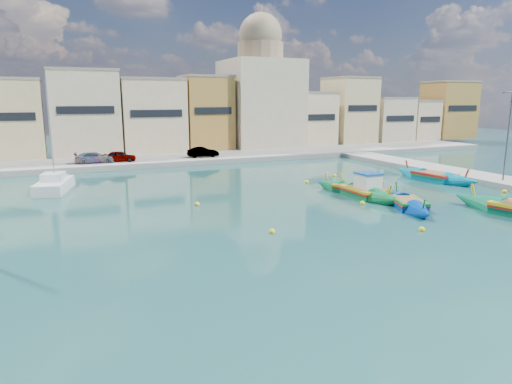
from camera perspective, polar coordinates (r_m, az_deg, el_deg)
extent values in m
plane|color=#13373A|center=(28.02, 15.75, -4.14)|extent=(160.00, 160.00, 0.00)
cube|color=gray|center=(55.93, -5.45, 4.33)|extent=(80.00, 8.00, 0.60)
cube|color=#C9B680|center=(60.06, -28.34, 7.97)|extent=(6.90, 6.32, 8.74)
cube|color=gray|center=(60.04, -28.77, 12.27)|extent=(7.03, 6.44, 0.30)
cube|color=black|center=(56.84, -28.62, 8.26)|extent=(5.52, 0.10, 0.90)
cube|color=#C8B695|center=(59.93, -20.64, 9.17)|extent=(7.88, 6.24, 9.89)
cube|color=gray|center=(59.99, -21.00, 14.02)|extent=(8.04, 6.37, 0.30)
cube|color=black|center=(56.75, -20.48, 9.58)|extent=(6.30, 0.10, 0.90)
cube|color=beige|center=(61.55, -12.99, 9.24)|extent=(7.88, 7.44, 8.99)
cube|color=gray|center=(61.55, -13.19, 13.55)|extent=(8.04, 7.59, 0.30)
cube|color=black|center=(57.84, -12.29, 9.57)|extent=(6.30, 0.10, 0.90)
cube|color=#B58338|center=(62.70, -6.26, 9.70)|extent=(6.17, 6.13, 9.43)
cube|color=gray|center=(62.73, -6.36, 14.14)|extent=(6.29, 6.26, 0.30)
cube|color=black|center=(59.73, -5.35, 10.08)|extent=(4.93, 0.10, 0.90)
cube|color=#C9B680|center=(66.15, -0.15, 8.41)|extent=(7.31, 7.69, 6.05)
cube|color=gray|center=(66.05, -0.15, 11.16)|extent=(7.46, 7.85, 0.30)
cube|color=black|center=(62.59, 1.29, 8.50)|extent=(5.85, 0.10, 0.90)
cube|color=beige|center=(69.52, 6.02, 9.07)|extent=(7.54, 7.30, 7.41)
cube|color=gray|center=(69.45, 6.09, 12.24)|extent=(7.69, 7.45, 0.30)
cube|color=black|center=(66.32, 7.63, 9.22)|extent=(6.03, 0.10, 0.90)
cube|color=#C9B680|center=(73.58, 11.54, 9.91)|extent=(6.36, 6.97, 9.63)
cube|color=gray|center=(73.61, 11.71, 13.77)|extent=(6.48, 7.11, 0.30)
cube|color=black|center=(70.70, 13.23, 10.16)|extent=(5.09, 0.10, 0.90)
cube|color=#C8B695|center=(77.90, 15.96, 8.69)|extent=(6.63, 6.70, 6.65)
cube|color=gray|center=(77.82, 16.10, 11.24)|extent=(6.76, 6.83, 0.30)
cube|color=black|center=(75.30, 17.63, 8.75)|extent=(5.30, 0.10, 0.90)
cube|color=beige|center=(82.23, 19.09, 8.48)|extent=(5.08, 7.51, 6.20)
cube|color=gray|center=(82.15, 19.25, 10.74)|extent=(5.18, 7.66, 0.30)
cube|color=black|center=(79.46, 20.98, 8.48)|extent=(4.06, 0.10, 0.90)
cube|color=#B58338|center=(86.47, 22.91, 9.37)|extent=(7.79, 6.00, 9.33)
cube|color=gray|center=(86.48, 23.17, 12.55)|extent=(7.95, 6.12, 0.30)
cube|color=black|center=(84.38, 24.45, 9.53)|extent=(6.23, 0.10, 0.90)
cube|color=#C8B695|center=(66.57, 0.56, 10.99)|extent=(10.00, 10.00, 12.00)
cylinder|color=#9E8466|center=(66.87, 0.57, 17.17)|extent=(6.40, 6.40, 2.40)
sphere|color=#9E8466|center=(67.11, 0.57, 19.03)|extent=(6.00, 6.00, 6.00)
cylinder|color=#9E8466|center=(67.55, 0.58, 21.48)|extent=(0.30, 0.30, 1.60)
cylinder|color=#595B60|center=(44.05, 28.91, 5.78)|extent=(0.16, 0.16, 8.00)
cylinder|color=#595B60|center=(43.60, 29.10, 10.87)|extent=(1.00, 0.10, 0.10)
cube|color=#595B60|center=(43.20, 28.68, 10.85)|extent=(0.35, 0.15, 0.18)
imported|color=#4C1919|center=(51.94, -16.67, 4.31)|extent=(3.69, 2.26, 1.17)
imported|color=#4C1919|center=(53.90, -6.65, 4.98)|extent=(3.71, 1.57, 1.19)
imported|color=#4C1919|center=(51.69, -19.54, 4.09)|extent=(4.11, 1.79, 1.18)
cone|color=#0B7649|center=(35.09, 25.91, -1.26)|extent=(2.93, 4.02, 2.84)
cylinder|color=yellow|center=(35.10, 25.56, -0.03)|extent=(0.26, 0.55, 1.21)
cube|color=#0B763A|center=(35.82, 13.28, -0.26)|extent=(2.05, 3.26, 1.02)
cone|color=#0B763A|center=(37.95, 10.87, 0.58)|extent=(2.05, 3.03, 2.54)
cone|color=#0B763A|center=(33.75, 15.99, -1.04)|extent=(2.05, 3.03, 2.54)
cube|color=#ECAE13|center=(35.74, 13.31, 0.41)|extent=(2.13, 3.43, 0.18)
cube|color=red|center=(35.77, 13.30, 0.12)|extent=(2.15, 3.31, 0.10)
cube|color=olive|center=(35.72, 13.31, 0.54)|extent=(1.74, 2.96, 0.06)
cylinder|color=#ECAE13|center=(38.04, 10.69, 1.63)|extent=(0.14, 0.48, 1.11)
cylinder|color=#ECAE13|center=(33.42, 16.34, -0.03)|extent=(0.14, 0.48, 1.11)
cube|color=white|center=(35.25, 13.81, 1.29)|extent=(1.43, 1.66, 1.12)
cube|color=#0F47A5|center=(35.15, 13.86, 2.29)|extent=(1.51, 1.78, 0.12)
cube|color=#0086A3|center=(44.70, 21.37, 1.59)|extent=(2.53, 3.72, 1.06)
cone|color=#0086A3|center=(46.47, 18.59, 2.21)|extent=(2.50, 3.47, 2.66)
cone|color=#0086A3|center=(43.02, 24.39, 1.05)|extent=(2.50, 3.47, 2.66)
cube|color=red|center=(44.63, 21.42, 2.15)|extent=(2.64, 3.92, 0.19)
cube|color=#197F33|center=(44.66, 21.40, 1.91)|extent=(2.64, 3.80, 0.11)
cube|color=olive|center=(44.61, 21.42, 2.26)|extent=(2.18, 3.37, 0.06)
cylinder|color=red|center=(46.55, 18.38, 3.10)|extent=(0.21, 0.51, 1.15)
cylinder|color=red|center=(42.75, 24.78, 1.90)|extent=(0.21, 0.51, 1.15)
cube|color=#0A7040|center=(37.10, 11.99, 0.17)|extent=(2.72, 3.23, 0.91)
cone|color=#0A7040|center=(38.31, 9.12, 0.71)|extent=(2.66, 3.08, 2.25)
cone|color=#0A7040|center=(35.97, 15.06, -0.27)|extent=(2.66, 3.08, 2.25)
cube|color=gold|center=(37.02, 12.02, 0.75)|extent=(2.85, 3.40, 0.16)
cube|color=red|center=(37.06, 12.00, 0.50)|extent=(2.83, 3.31, 0.09)
cube|color=olive|center=(37.01, 12.02, 0.86)|extent=(2.38, 2.90, 0.05)
cylinder|color=gold|center=(38.33, 8.87, 1.62)|extent=(0.28, 0.45, 0.99)
cylinder|color=gold|center=(35.75, 15.42, 0.61)|extent=(0.28, 0.45, 0.99)
cube|color=#003B9E|center=(33.05, 18.50, -1.60)|extent=(2.84, 3.49, 0.89)
cone|color=#003B9E|center=(35.37, 17.22, -0.60)|extent=(2.75, 3.28, 2.26)
cone|color=#003B9E|center=(30.75, 19.98, -2.59)|extent=(2.75, 3.28, 2.26)
cube|color=#17772D|center=(32.97, 18.54, -0.97)|extent=(2.97, 3.67, 0.16)
cube|color=red|center=(33.01, 18.52, -1.24)|extent=(2.95, 3.58, 0.09)
cube|color=olive|center=(32.96, 18.55, -0.85)|extent=(2.49, 3.13, 0.05)
cylinder|color=#17772D|center=(35.49, 17.16, 0.40)|extent=(0.28, 0.44, 0.97)
cylinder|color=#17772D|center=(30.39, 20.21, -1.65)|extent=(0.28, 0.44, 0.97)
cube|color=white|center=(40.37, -23.92, 0.52)|extent=(3.28, 5.60, 1.15)
cone|color=white|center=(43.60, -22.91, 1.37)|extent=(2.76, 3.41, 2.12)
cube|color=white|center=(40.22, -24.03, 1.75)|extent=(1.98, 2.19, 0.62)
cylinder|color=#999EA3|center=(40.18, -24.34, 6.99)|extent=(0.14, 0.14, 8.82)
sphere|color=#FFFD1A|center=(25.61, 2.04, -5.00)|extent=(0.36, 0.36, 0.36)
sphere|color=#FFFD1A|center=(33.28, 13.17, -1.38)|extent=(0.36, 0.36, 0.36)
sphere|color=#FFFD1A|center=(44.44, 9.77, 2.01)|extent=(0.36, 0.36, 0.36)
sphere|color=#FFFD1A|center=(32.33, -7.34, -1.55)|extent=(0.36, 0.36, 0.36)
sphere|color=#FFFD1A|center=(41.47, 28.63, 0.04)|extent=(0.36, 0.36, 0.36)
sphere|color=#FFFD1A|center=(27.66, 20.03, -4.45)|extent=(0.36, 0.36, 0.36)
sphere|color=#FFFD1A|center=(40.74, 6.36, 1.23)|extent=(0.36, 0.36, 0.36)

